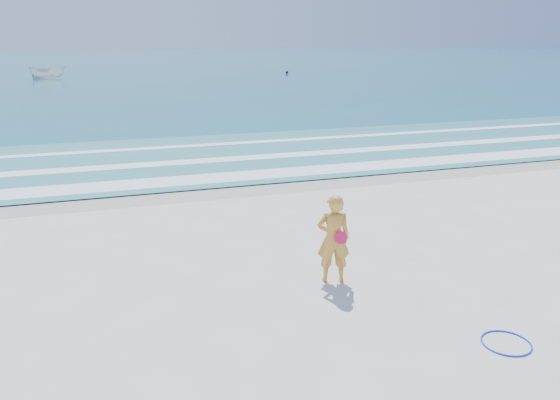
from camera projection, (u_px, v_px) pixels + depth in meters
name	position (u px, v px, depth m)	size (l,w,h in m)	color
ground	(330.00, 311.00, 10.25)	(400.00, 400.00, 0.00)	silver
wet_sand	(226.00, 188.00, 18.45)	(400.00, 2.40, 0.00)	#B2A893
ocean	(119.00, 62.00, 105.88)	(400.00, 190.00, 0.04)	#19727F
shallow	(200.00, 157.00, 22.99)	(400.00, 10.00, 0.01)	#59B7AD
foam_near	(218.00, 178.00, 19.62)	(400.00, 1.40, 0.01)	white
foam_mid	(204.00, 161.00, 22.26)	(400.00, 0.90, 0.01)	white
foam_far	(191.00, 146.00, 25.26)	(400.00, 0.60, 0.01)	white
hoop	(506.00, 343.00, 9.16)	(0.82, 0.82, 0.03)	#0D39EC
boat	(48.00, 72.00, 63.83)	(1.53, 4.06, 1.57)	silver
buoy	(287.00, 72.00, 72.35)	(0.39, 0.39, 0.39)	black
woman	(333.00, 239.00, 11.25)	(0.78, 0.61, 1.89)	gold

